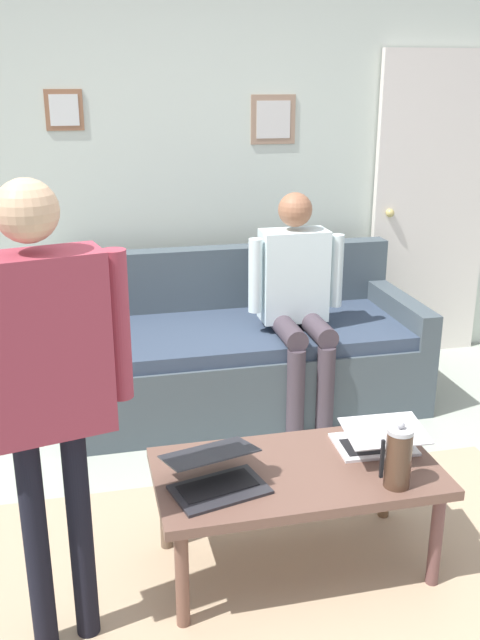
# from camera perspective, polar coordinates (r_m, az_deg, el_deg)

# --- Properties ---
(ground_plane) EXTENTS (7.68, 7.68, 0.00)m
(ground_plane) POSITION_cam_1_polar(r_m,az_deg,el_deg) (3.02, 2.93, -19.54)
(ground_plane) COLOR #A7B1A1
(area_rug) EXTENTS (2.46, 1.60, 0.01)m
(area_rug) POSITION_cam_1_polar(r_m,az_deg,el_deg) (2.98, 4.99, -20.08)
(area_rug) COLOR tan
(area_rug) RESTS_ON ground_plane
(back_wall) EXTENTS (7.04, 0.11, 2.70)m
(back_wall) POSITION_cam_1_polar(r_m,az_deg,el_deg) (4.54, -4.52, 12.28)
(back_wall) COLOR silver
(back_wall) RESTS_ON ground_plane
(interior_door) EXTENTS (0.82, 0.09, 2.05)m
(interior_door) POSITION_cam_1_polar(r_m,az_deg,el_deg) (5.03, 15.06, 8.59)
(interior_door) COLOR silver
(interior_door) RESTS_ON ground_plane
(couch) EXTENTS (2.08, 0.91, 0.88)m
(couch) POSITION_cam_1_polar(r_m,az_deg,el_deg) (4.26, 0.00, -2.69)
(couch) COLOR #455158
(couch) RESTS_ON ground_plane
(coffee_table) EXTENTS (1.10, 0.58, 0.44)m
(coffee_table) POSITION_cam_1_polar(r_m,az_deg,el_deg) (2.83, 4.58, -12.68)
(coffee_table) COLOR brown
(coffee_table) RESTS_ON ground_plane
(laptop_left) EXTENTS (0.40, 0.37, 0.13)m
(laptop_left) POSITION_cam_1_polar(r_m,az_deg,el_deg) (2.66, -1.95, -12.49)
(laptop_left) COLOR #28282D
(laptop_left) RESTS_ON coffee_table
(laptop_center) EXTENTS (0.33, 0.34, 0.14)m
(laptop_center) POSITION_cam_1_polar(r_m,az_deg,el_deg) (2.95, 11.01, -9.44)
(laptop_center) COLOR silver
(laptop_center) RESTS_ON coffee_table
(french_press) EXTENTS (0.12, 0.10, 0.26)m
(french_press) POSITION_cam_1_polar(r_m,az_deg,el_deg) (2.69, 12.61, -10.72)
(french_press) COLOR #4C3323
(french_press) RESTS_ON coffee_table
(person_standing) EXTENTS (0.57, 0.27, 1.61)m
(person_standing) POSITION_cam_1_polar(r_m,az_deg,el_deg) (2.25, -15.65, -3.78)
(person_standing) COLOR black
(person_standing) RESTS_ON ground_plane
(person_seated) EXTENTS (0.55, 0.51, 1.28)m
(person_seated) POSITION_cam_1_polar(r_m,az_deg,el_deg) (3.98, 4.65, 2.16)
(person_seated) COLOR #433841
(person_seated) RESTS_ON ground_plane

